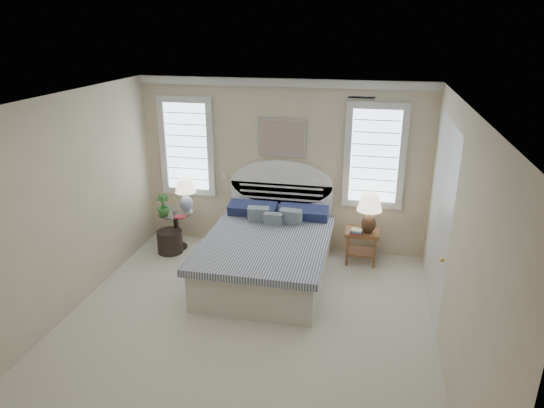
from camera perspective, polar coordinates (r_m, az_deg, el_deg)
The scene contains 21 objects.
floor at distance 5.96m, azimuth -3.55°, elevation -14.93°, with size 4.50×5.00×0.01m, color beige.
ceiling at distance 4.92m, azimuth -4.25°, elevation 11.67°, with size 4.50×5.00×0.01m, color white.
wall_back at distance 7.59m, azimuth 1.21°, elevation 4.42°, with size 4.50×0.02×2.70m, color #BFB08F.
wall_left at distance 6.26m, azimuth -24.13°, elevation -0.98°, with size 0.02×5.00×2.70m, color #BFB08F.
wall_right at distance 5.20m, azimuth 20.87°, elevation -4.77°, with size 0.02×5.00×2.70m, color #BFB08F.
crown_molding at distance 7.30m, azimuth 1.23°, elevation 14.11°, with size 4.50×0.08×0.12m, color silver.
hvac_vent at distance 5.52m, azimuth 10.49°, elevation 12.15°, with size 0.30×0.20×0.02m, color #B2B2B2.
switch_plate at distance 7.86m, azimuth -5.65°, elevation 3.36°, with size 0.08×0.01×0.12m, color silver.
window_left at distance 7.93m, azimuth -9.94°, elevation 6.69°, with size 0.90×0.06×1.60m, color silver.
window_right at distance 7.38m, azimuth 11.98°, elevation 5.52°, with size 0.90×0.06×1.60m, color silver.
painting at distance 7.44m, azimuth 1.18°, elevation 7.82°, with size 0.74×0.04×0.58m, color silver.
closet_door at distance 6.34m, azimuth 19.08°, elevation -1.46°, with size 0.02×1.80×2.40m, color silver.
bed at distance 6.98m, azimuth -0.46°, elevation -5.55°, with size 1.72×2.28×1.47m.
side_table_left at distance 7.97m, azimuth -11.21°, elevation -2.54°, with size 0.56×0.56×0.63m.
nightstand_right at distance 7.47m, azimuth 10.51°, elevation -4.09°, with size 0.50×0.40×0.53m.
floor_pot at distance 7.92m, azimuth -11.91°, elevation -4.34°, with size 0.40×0.40×0.37m, color black.
lamp_left at distance 7.80m, azimuth -10.13°, elevation 1.51°, with size 0.34×0.34×0.54m.
lamp_right at distance 7.24m, azimuth 11.39°, elevation -0.58°, with size 0.49×0.49×0.60m.
potted_plant at distance 7.70m, azimuth -12.72°, elevation -0.17°, with size 0.19×0.19×0.34m, color #2F6D2B.
books_left at distance 7.63m, azimuth -10.76°, elevation -1.49°, with size 0.19×0.15×0.02m.
books_right at distance 7.27m, azimuth 9.91°, elevation -3.24°, with size 0.20×0.16×0.07m.
Camera 1 is at (1.35, -4.67, 3.45)m, focal length 32.00 mm.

